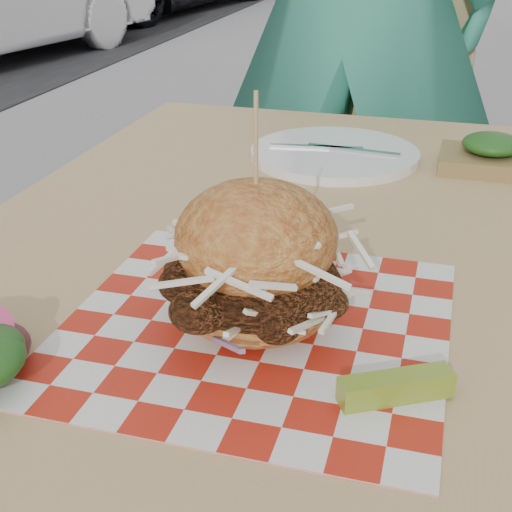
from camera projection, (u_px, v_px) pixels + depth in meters
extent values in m
cube|color=tan|center=(286.00, 255.00, 0.87)|extent=(0.80, 1.20, 0.04)
cylinder|color=#333338|center=(191.00, 286.00, 1.58)|extent=(0.05, 0.05, 0.71)
cylinder|color=#333338|center=(512.00, 330.00, 1.42)|extent=(0.05, 0.05, 0.71)
cube|color=tan|center=(371.00, 198.00, 1.81)|extent=(0.45, 0.45, 0.04)
cube|color=tan|center=(394.00, 83.00, 1.87)|extent=(0.42, 0.07, 0.50)
cylinder|color=#333338|center=(280.00, 299.00, 1.82)|extent=(0.03, 0.03, 0.43)
cylinder|color=#333338|center=(423.00, 324.00, 1.71)|extent=(0.03, 0.03, 0.43)
cylinder|color=#333338|center=(318.00, 243.00, 2.12)|extent=(0.03, 0.03, 0.43)
cylinder|color=#333338|center=(442.00, 262.00, 2.01)|extent=(0.03, 0.03, 0.43)
cube|color=red|center=(256.00, 325.00, 0.68)|extent=(0.36, 0.36, 0.00)
ellipsoid|color=#BF7C36|center=(256.00, 301.00, 0.67)|extent=(0.15, 0.15, 0.05)
ellipsoid|color=brown|center=(256.00, 283.00, 0.66)|extent=(0.16, 0.15, 0.08)
ellipsoid|color=#BF7C36|center=(256.00, 238.00, 0.64)|extent=(0.15, 0.15, 0.10)
cylinder|color=tan|center=(256.00, 156.00, 0.61)|extent=(0.00, 0.00, 0.11)
cube|color=olive|center=(396.00, 387.00, 0.57)|extent=(0.09, 0.07, 0.02)
cylinder|color=white|center=(334.00, 154.00, 1.14)|extent=(0.27, 0.27, 0.01)
cube|color=silver|center=(316.00, 147.00, 1.15)|extent=(0.15, 0.03, 0.00)
cube|color=silver|center=(353.00, 150.00, 1.13)|extent=(0.15, 0.03, 0.00)
cube|color=olive|center=(490.00, 161.00, 1.09)|extent=(0.15, 0.12, 0.02)
ellipsoid|color=#164D16|center=(492.00, 144.00, 1.08)|extent=(0.09, 0.09, 0.03)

